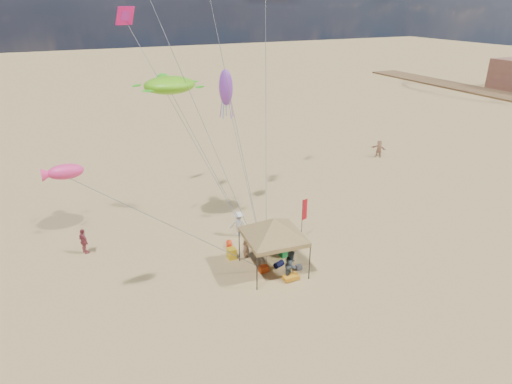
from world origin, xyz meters
The scene contains 20 objects.
ground centered at (0.00, 0.00, 0.00)m, with size 280.00×280.00×0.00m, color tan.
canopy_tent centered at (-0.08, 0.47, 3.27)m, with size 6.35×6.35×3.93m.
feather_flag centered at (3.47, 3.00, 1.93)m, with size 0.43×0.13×2.88m.
cooler_red centered at (-0.68, 0.49, 0.19)m, with size 0.54×0.38×0.38m, color #C23F0F.
cooler_blue centered at (2.96, 3.56, 0.19)m, with size 0.54×0.38×0.38m, color #155BB0.
bag_navy centered at (0.38, 0.58, 0.18)m, with size 0.36×0.36×0.60m, color black.
bag_orange centered at (-1.44, 4.03, 0.18)m, with size 0.36×0.36×0.60m, color red.
chair_green centered at (1.22, 1.54, 0.35)m, with size 0.50×0.50×0.70m, color #18873A.
chair_yellow centered at (-1.82, 2.64, 0.35)m, with size 0.50×0.50×0.70m, color yellow.
crate_grey centered at (1.31, -0.18, 0.14)m, with size 0.34×0.30×0.28m, color slate.
beach_cart centered at (0.34, -0.93, 0.20)m, with size 0.90×0.50×0.24m, color orange.
person_near_a centered at (-1.01, 2.34, 0.79)m, with size 0.57×0.38×1.58m, color tan.
person_near_b centered at (0.43, -0.79, 0.91)m, with size 0.88×0.69×1.81m, color #333D45.
person_near_c centered at (-0.28, 5.13, 0.89)m, with size 1.15×0.66×1.78m, color silver.
person_far_a centered at (-9.92, 7.14, 0.85)m, with size 1.00×0.42×1.71m, color #9D3C47.
person_far_c centered at (19.05, 14.28, 0.87)m, with size 1.62×0.52×1.75m, color tan.
turtle_kite centered at (-3.66, 7.46, 9.96)m, with size 3.12×2.50×1.04m, color #6BD017.
fish_kite centered at (-10.29, 0.91, 7.69)m, with size 1.54×0.77×0.68m, color #FF337D.
squid_kite centered at (0.45, 8.68, 9.31)m, with size 0.93×0.93×2.41m, color purple.
stunt_kite_pink centered at (-4.80, 13.51, 13.70)m, with size 1.29×0.04×1.29m, color #FE137A.
Camera 1 is at (-10.48, -19.29, 14.65)m, focal length 31.16 mm.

